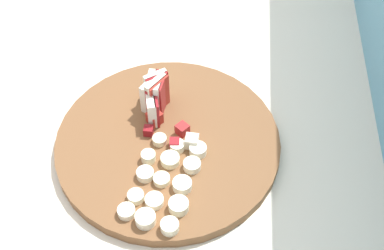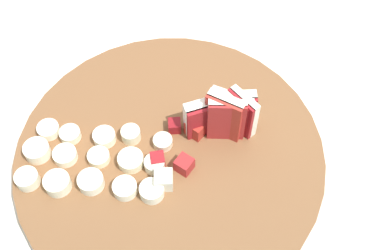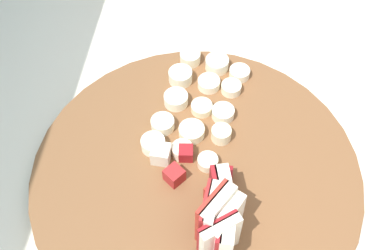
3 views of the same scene
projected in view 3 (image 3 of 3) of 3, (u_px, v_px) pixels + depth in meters
cutting_board at (196, 173)px, 0.49m from camera, size 0.35×0.35×0.02m
apple_wedge_fan at (219, 218)px, 0.42m from camera, size 0.08×0.04×0.06m
apple_dice_pile at (191, 172)px, 0.47m from camera, size 0.07×0.09×0.02m
banana_slice_rows at (197, 102)px, 0.52m from camera, size 0.17×0.12×0.02m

